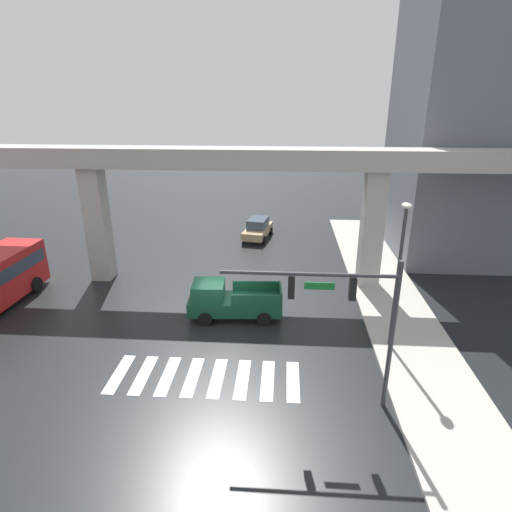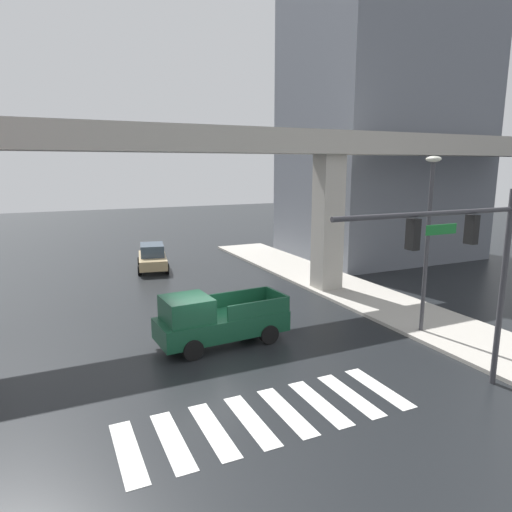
{
  "view_description": "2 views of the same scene",
  "coord_description": "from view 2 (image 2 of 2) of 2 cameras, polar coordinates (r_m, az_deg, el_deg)",
  "views": [
    {
      "loc": [
        3.28,
        -20.51,
        11.58
      ],
      "look_at": [
        1.78,
        1.54,
        3.18
      ],
      "focal_mm": 29.7,
      "sensor_mm": 36.0,
      "label": 1
    },
    {
      "loc": [
        -5.19,
        -15.53,
        6.87
      ],
      "look_at": [
        1.86,
        -0.41,
        3.53
      ],
      "focal_mm": 31.76,
      "sensor_mm": 36.0,
      "label": 2
    }
  ],
  "objects": [
    {
      "name": "elevated_overpass",
      "position": [
        21.3,
        -11.13,
        12.26
      ],
      "size": [
        49.14,
        2.0,
        8.66
      ],
      "color": "#ADA89E",
      "rests_on": "ground"
    },
    {
      "name": "street_lamp_near_corner",
      "position": [
        19.29,
        20.91,
        3.68
      ],
      "size": [
        0.44,
        0.7,
        7.24
      ],
      "color": "#38383D",
      "rests_on": "ground"
    },
    {
      "name": "sidewalk_east",
      "position": [
        24.04,
        14.95,
        -5.5
      ],
      "size": [
        4.0,
        36.0,
        0.15
      ],
      "primitive_type": "cube",
      "color": "#ADA89E",
      "rests_on": "ground"
    },
    {
      "name": "ground_plane",
      "position": [
        17.76,
        -6.12,
        -11.51
      ],
      "size": [
        120.0,
        120.0,
        0.0
      ],
      "primitive_type": "plane",
      "color": "black"
    },
    {
      "name": "sedan_tan",
      "position": [
        31.11,
        -12.92,
        -0.13
      ],
      "size": [
        2.53,
        4.55,
        1.72
      ],
      "color": "tan",
      "rests_on": "ground"
    },
    {
      "name": "pickup_truck",
      "position": [
        17.75,
        -5.16,
        -8.09
      ],
      "size": [
        5.21,
        2.33,
        2.08
      ],
      "color": "#14472D",
      "rests_on": "ground"
    },
    {
      "name": "crosswalk_stripes",
      "position": [
        13.41,
        1.65,
        -19.49
      ],
      "size": [
        8.25,
        2.8,
        0.01
      ],
      "color": "silver",
      "rests_on": "ground"
    },
    {
      "name": "traffic_signal_mast",
      "position": [
        14.37,
        25.03,
        0.26
      ],
      "size": [
        6.49,
        0.32,
        6.2
      ],
      "color": "#38383D",
      "rests_on": "ground"
    }
  ]
}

